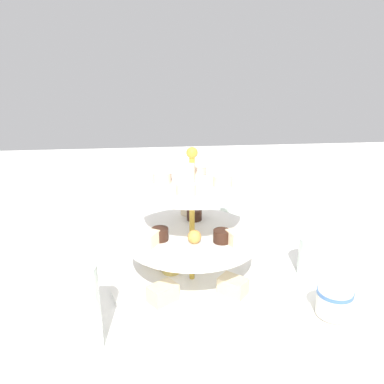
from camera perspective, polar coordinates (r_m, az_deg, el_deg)
ground_plane at (r=0.77m, az=0.00°, el=-13.17°), size 2.40×2.40×0.00m
tiered_serving_stand at (r=0.73m, az=-0.05°, el=-7.84°), size 0.31×0.31×0.27m
water_glass_tall_right at (r=0.60m, az=-16.64°, el=-16.23°), size 0.07×0.07×0.14m
water_glass_short_left at (r=0.81m, az=17.63°, el=-9.07°), size 0.06×0.06×0.08m
teacup_with_saucer at (r=0.71m, az=20.13°, el=-15.21°), size 0.09×0.09×0.05m
butter_knife_left at (r=0.94m, az=-15.43°, el=-7.39°), size 0.12×0.14×0.00m
water_glass_mid_back at (r=0.93m, az=5.86°, el=-4.21°), size 0.06×0.06×0.09m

